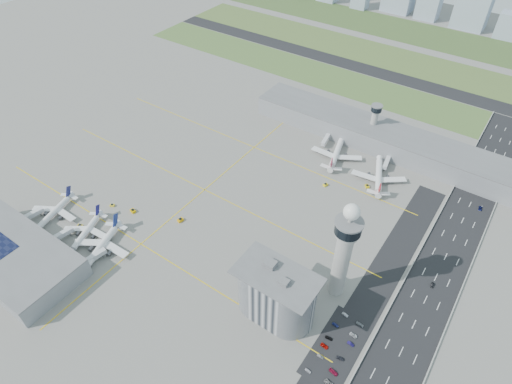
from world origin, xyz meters
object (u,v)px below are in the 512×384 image
Objects in this scene: airplane_near_c at (99,245)px; car_lot_4 at (335,325)px; jet_bridge_far_0 at (328,137)px; tug_0 at (80,226)px; airplane_far_a at (337,150)px; jet_bridge_near_1 at (52,242)px; tug_4 at (325,185)px; car_lot_9 at (351,344)px; admin_building at (276,294)px; jet_bridge_near_2 at (84,265)px; jet_bridge_near_0 at (22,221)px; car_lot_8 at (340,358)px; car_lot_7 at (333,372)px; car_hw_2 at (480,208)px; airplane_far_b at (380,172)px; car_lot_0 at (308,371)px; tug_5 at (367,186)px; car_lot_11 at (360,324)px; tug_2 at (133,211)px; car_lot_1 at (320,356)px; car_lot_5 at (345,315)px; tug_1 at (112,205)px; car_lot_6 at (329,383)px; secondary_tower at (374,120)px; car_lot_10 at (353,335)px; control_tower at (344,248)px; airplane_near_b at (85,230)px; car_hw_4 at (481,155)px; car_lot_2 at (324,346)px; jet_bridge_far_1 at (388,159)px; car_lot_3 at (329,338)px; car_hw_1 at (432,285)px.

car_lot_4 is at bearing 87.02° from airplane_near_c.
tug_0 is (-83.73, -173.93, -1.84)m from jet_bridge_far_0.
airplane_far_a is 143.10m from car_lot_4.
jet_bridge_near_1 is 4.38× the size of tug_4.
airplane_far_a is 152.72m from car_lot_9.
admin_building reaches higher than jet_bridge_near_2.
jet_bridge_near_0 reaches higher than car_lot_8.
car_lot_7 reaches higher than car_hw_2.
jet_bridge_near_1 reaches higher than car_lot_7.
airplane_far_b reaches higher than car_lot_0.
admin_building is 12.51× the size of tug_5.
tug_5 reaches higher than car_lot_11.
tug_2 is at bearing 66.16° from tug_4.
airplane_near_c reaches higher than jet_bridge_far_0.
airplane_near_c is at bearing 89.03° from car_lot_8.
car_lot_5 reaches higher than car_lot_1.
car_lot_6 is at bearing -126.15° from tug_1.
jet_bridge_near_0 is at bearing 113.92° from tug_1.
car_lot_10 is (62.17, -161.63, -18.23)m from secondary_tower.
control_tower reaches higher than airplane_near_b.
car_lot_6 is at bearing -175.96° from car_lot_10.
airplane_far_b is at bearing 100.03° from control_tower.
car_hw_4 is (14.31, 195.87, 0.02)m from car_lot_9.
car_lot_8 reaches higher than car_lot_9.
jet_bridge_far_0 is at bearing 31.73° from car_lot_2.
jet_bridge_far_1 reaches higher than car_lot_7.
car_lot_9 is at bearing -69.28° from secondary_tower.
car_lot_10 is (-0.89, 5.04, -0.02)m from car_lot_9.
car_lot_9 is at bearing 143.96° from tug_4.
airplane_far_b reaches higher than jet_bridge_near_2.
car_lot_7 reaches higher than car_lot_1.
secondary_tower is at bearing -61.96° from tug_1.
car_lot_3 is at bearing 78.81° from airplane_near_b.
airplane_near_b is at bearing 118.67° from airplane_far_b.
tug_1 is 0.83× the size of car_lot_5.
airplane_far_a reaches higher than airplane_near_c.
car_lot_5 is at bearing -113.79° from tug_1.
car_lot_1 is 13.15m from car_lot_6.
car_lot_9 is at bearing -140.55° from car_lot_5.
tug_2 is 228.53m from car_hw_2.
car_lot_10 is 1.12× the size of car_hw_1.
admin_building is 12.03× the size of tug_0.
jet_bridge_far_1 reaches higher than car_lot_2.
car_lot_1 is 211.43m from car_hw_4.
control_tower is 1.78× the size of airplane_near_b.
jet_bridge_near_1 reaches higher than tug_5.
jet_bridge_near_1 is 166.74m from car_lot_0.
jet_bridge_far_0 is at bearing 34.06° from car_lot_4.
jet_bridge_far_1 is 72.79m from car_hw_4.
car_hw_1 is at bearing -21.62° from car_lot_10.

